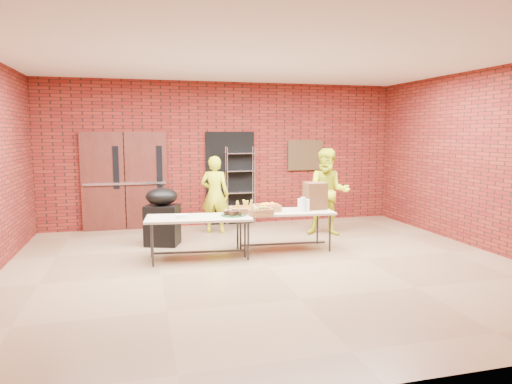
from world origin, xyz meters
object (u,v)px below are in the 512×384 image
(volunteer_woman, at_px, (215,195))
(table_left, at_px, (199,220))
(volunteer_man, at_px, (328,192))
(table_right, at_px, (283,214))
(coffee_dispenser, at_px, (315,196))
(wire_rack, at_px, (240,186))
(covered_grill, at_px, (162,216))

(volunteer_woman, bearing_deg, table_left, 94.49)
(volunteer_woman, height_order, volunteer_man, volunteer_man)
(table_right, bearing_deg, coffee_dispenser, 10.93)
(wire_rack, xyz_separation_m, volunteer_woman, (-0.70, -0.68, -0.08))
(table_left, bearing_deg, volunteer_man, 28.70)
(table_left, bearing_deg, coffee_dispenser, 13.20)
(wire_rack, relative_size, volunteer_woman, 1.10)
(wire_rack, relative_size, table_right, 0.99)
(covered_grill, xyz_separation_m, volunteer_man, (3.32, 0.00, 0.35))
(table_left, xyz_separation_m, coffee_dispenser, (2.14, 0.24, 0.30))
(covered_grill, bearing_deg, table_left, -45.31)
(table_left, relative_size, volunteer_man, 1.02)
(table_left, xyz_separation_m, volunteer_woman, (0.59, 1.92, 0.16))
(table_right, bearing_deg, wire_rack, 100.49)
(covered_grill, bearing_deg, table_right, -5.49)
(table_left, distance_m, table_right, 1.53)
(coffee_dispenser, bearing_deg, volunteer_man, 53.84)
(volunteer_woman, bearing_deg, table_right, 139.64)
(table_left, bearing_deg, table_right, 13.44)
(wire_rack, xyz_separation_m, covered_grill, (-1.82, -1.48, -0.35))
(table_left, bearing_deg, volunteer_woman, 79.71)
(table_right, xyz_separation_m, volunteer_man, (1.26, 0.94, 0.23))
(covered_grill, height_order, volunteer_man, volunteer_man)
(table_left, height_order, volunteer_woman, volunteer_woman)
(covered_grill, bearing_deg, volunteer_man, 19.16)
(volunteer_man, bearing_deg, coffee_dispenser, -104.28)
(table_right, relative_size, covered_grill, 1.66)
(coffee_dispenser, distance_m, volunteer_man, 1.09)
(table_left, height_order, table_right, table_right)
(volunteer_woman, bearing_deg, covered_grill, 56.96)
(volunteer_woman, xyz_separation_m, volunteer_man, (2.19, -0.80, 0.08))
(volunteer_woman, bearing_deg, coffee_dispenser, 154.27)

